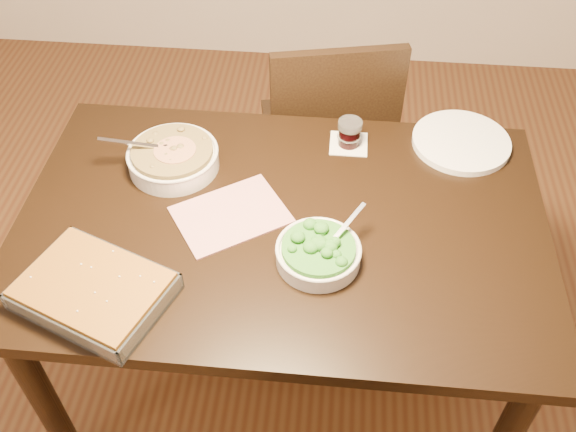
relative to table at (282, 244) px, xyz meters
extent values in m
plane|color=#4E2A16|center=(0.00, 0.00, -0.65)|extent=(4.00, 4.00, 0.00)
cube|color=black|center=(0.00, 0.00, 0.08)|extent=(1.40, 0.90, 0.04)
cube|color=black|center=(0.00, 0.00, 0.01)|extent=(1.26, 0.76, 0.08)
cylinder|color=black|center=(-0.62, -0.37, -0.30)|extent=(0.07, 0.07, 0.71)
cylinder|color=black|center=(-0.62, 0.37, -0.30)|extent=(0.07, 0.07, 0.71)
cylinder|color=black|center=(0.62, 0.37, -0.30)|extent=(0.07, 0.07, 0.71)
cube|color=#AD3144|center=(-0.14, 0.00, 0.10)|extent=(0.35, 0.33, 0.01)
cube|color=white|center=(0.17, 0.33, 0.10)|extent=(0.11, 0.11, 0.00)
cylinder|color=silver|center=(-0.33, 0.18, 0.12)|extent=(0.26, 0.26, 0.05)
torus|color=silver|center=(-0.33, 0.18, 0.15)|extent=(0.26, 0.26, 0.01)
cylinder|color=#3B2C10|center=(-0.33, 0.18, 0.15)|extent=(0.23, 0.23, 0.02)
cube|color=silver|center=(-0.40, 0.16, 0.17)|extent=(0.16, 0.05, 0.05)
cylinder|color=maroon|center=(-0.32, 0.18, 0.16)|extent=(0.12, 0.12, 0.00)
cylinder|color=silver|center=(0.10, -0.13, 0.11)|extent=(0.21, 0.21, 0.04)
torus|color=silver|center=(0.10, -0.13, 0.14)|extent=(0.21, 0.21, 0.01)
cylinder|color=#1C4B11|center=(0.10, -0.13, 0.14)|extent=(0.18, 0.18, 0.02)
cube|color=silver|center=(0.14, -0.07, 0.16)|extent=(0.09, 0.12, 0.04)
cube|color=silver|center=(-0.41, -0.30, 0.10)|extent=(0.40, 0.35, 0.01)
cube|color=#632F0E|center=(-0.41, -0.30, 0.13)|extent=(0.38, 0.33, 0.05)
cube|color=silver|center=(-0.36, -0.18, 0.12)|extent=(0.31, 0.13, 0.05)
cube|color=silver|center=(-0.45, -0.41, 0.12)|extent=(0.31, 0.13, 0.05)
cube|color=silver|center=(-0.26, -0.36, 0.12)|extent=(0.10, 0.23, 0.05)
cube|color=silver|center=(-0.56, -0.23, 0.12)|extent=(0.10, 0.23, 0.05)
cylinder|color=black|center=(0.17, 0.33, 0.13)|extent=(0.06, 0.06, 0.06)
cylinder|color=silver|center=(0.17, 0.33, 0.17)|extent=(0.07, 0.07, 0.02)
cylinder|color=white|center=(0.50, 0.36, 0.11)|extent=(0.29, 0.29, 0.02)
cube|color=black|center=(0.08, 0.75, -0.21)|extent=(0.52, 0.52, 0.04)
cylinder|color=black|center=(0.22, 0.97, -0.44)|extent=(0.04, 0.04, 0.42)
cylinder|color=black|center=(0.30, 0.61, -0.44)|extent=(0.04, 0.04, 0.42)
cylinder|color=black|center=(-0.14, 0.89, -0.44)|extent=(0.04, 0.04, 0.42)
cylinder|color=black|center=(-0.06, 0.53, -0.44)|extent=(0.04, 0.04, 0.42)
cube|color=black|center=(0.12, 0.56, 0.04)|extent=(0.43, 0.13, 0.46)
camera|label=1|loc=(0.13, -1.16, 1.32)|focal=40.00mm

